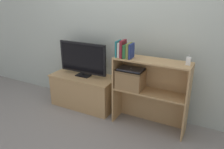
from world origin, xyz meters
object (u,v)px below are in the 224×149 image
Objects in this scene: book_maroon at (123,49)px; laptop at (131,69)px; book_forest at (126,51)px; book_navy at (131,51)px; baby_monitor at (188,61)px; tv_stand at (84,91)px; book_ivory at (120,50)px; tv at (83,59)px; book_olive at (129,51)px; book_teal at (118,49)px; storage_basket_left at (131,78)px.

laptop is at bearing 19.17° from book_maroon.
book_forest is 0.08m from book_navy.
laptop is (-0.01, 0.04, -0.25)m from book_navy.
laptop is (-0.69, -0.02, -0.20)m from baby_monitor.
book_maroon is 0.29m from laptop.
book_forest is (0.76, -0.13, 0.77)m from tv_stand.
tv_stand is at bearing 170.02° from book_maroon.
baby_monitor is at bearing 3.47° from book_ivory.
book_olive is (0.81, -0.13, 0.25)m from tv.
tv_stand is 8.14× the size of baby_monitor.
book_forest is at bearing 0.00° from book_teal.
book_ivory is 0.29m from laptop.
tv is 0.88m from book_navy.
book_navy reaches higher than tv.
laptop is at bearing 11.74° from book_teal.
baby_monitor is (1.52, -0.08, 0.73)m from tv_stand.
book_teal is 0.07m from book_maroon.
book_navy is 0.58× the size of laptop.
tv is at bearing 173.78° from laptop.
tv_stand is at bearing 90.00° from tv.
book_teal reaches higher than book_ivory.
book_ivory reaches higher than baby_monitor.
tv is 3.78× the size of book_teal.
book_forest is 0.04m from book_olive.
baby_monitor is at bearing 3.34° from book_teal.
book_maroon is at bearing 180.00° from book_olive.
book_olive reaches higher than tv.
book_navy is (0.84, -0.13, 0.78)m from tv_stand.
book_maroon is 0.80m from baby_monitor.
book_forest is at bearing -176.17° from baby_monitor.
tv_stand is at bearing 173.67° from storage_basket_left.
storage_basket_left is at bearing -178.76° from baby_monitor.
book_teal is at bearing 180.00° from book_navy.
book_teal is (0.65, -0.13, 0.79)m from tv_stand.
book_teal is at bearing -168.26° from laptop.
book_maroon is at bearing 180.00° from book_navy.
book_olive is at bearing -0.00° from book_forest.
tv is 0.78m from book_maroon.
tv_stand is at bearing 170.57° from book_forest.
book_navy reaches higher than tv_stand.
book_forest is 0.92× the size of book_navy.
storage_basket_left is (0.10, 0.04, -0.39)m from book_maroon.
book_maroon is 1.28× the size of book_forest.
book_navy reaches higher than storage_basket_left.
tv is 2.44× the size of laptop.
book_navy is 0.54× the size of storage_basket_left.
tv_stand is 1.04m from book_ivory.
laptop is at bearing -178.76° from baby_monitor.
book_navy is (0.19, 0.00, -0.01)m from book_teal.
tv is at bearing -90.00° from tv_stand.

